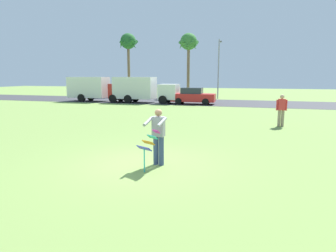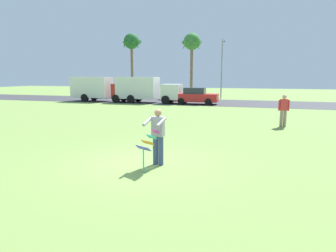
# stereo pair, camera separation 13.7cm
# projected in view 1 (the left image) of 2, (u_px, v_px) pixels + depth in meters

# --- Properties ---
(ground_plane) EXTENTS (120.00, 120.00, 0.00)m
(ground_plane) POSITION_uv_depth(u_px,v_px,m) (144.00, 164.00, 9.07)
(ground_plane) COLOR olive
(road_strip) EXTENTS (120.00, 8.00, 0.01)m
(road_strip) POSITION_uv_depth(u_px,v_px,m) (223.00, 103.00, 30.01)
(road_strip) COLOR #38383D
(road_strip) RESTS_ON ground
(person_kite_flyer) EXTENTS (0.58, 0.68, 1.73)m
(person_kite_flyer) POSITION_uv_depth(u_px,v_px,m) (158.00, 135.00, 8.79)
(person_kite_flyer) COLOR #384772
(person_kite_flyer) RESTS_ON ground
(kite_held) EXTENTS (0.60, 0.73, 1.17)m
(kite_held) POSITION_uv_depth(u_px,v_px,m) (148.00, 144.00, 8.24)
(kite_held) COLOR #D83399
(kite_held) RESTS_ON ground
(parked_truck_red_cab) EXTENTS (6.70, 2.13, 2.62)m
(parked_truck_red_cab) POSITION_uv_depth(u_px,v_px,m) (95.00, 88.00, 31.32)
(parked_truck_red_cab) COLOR #B2231E
(parked_truck_red_cab) RESTS_ON ground
(parked_truck_white_box) EXTENTS (6.70, 2.13, 2.62)m
(parked_truck_white_box) POSITION_uv_depth(u_px,v_px,m) (142.00, 89.00, 29.78)
(parked_truck_white_box) COLOR silver
(parked_truck_white_box) RESTS_ON ground
(parked_car_red) EXTENTS (4.24, 1.92, 1.60)m
(parked_car_red) POSITION_uv_depth(u_px,v_px,m) (193.00, 96.00, 28.36)
(parked_car_red) COLOR red
(parked_car_red) RESTS_ON ground
(palm_tree_left_near) EXTENTS (2.58, 2.71, 8.45)m
(palm_tree_left_near) POSITION_uv_depth(u_px,v_px,m) (128.00, 44.00, 39.46)
(palm_tree_left_near) COLOR brown
(palm_tree_left_near) RESTS_ON ground
(palm_tree_right_near) EXTENTS (2.58, 2.71, 8.07)m
(palm_tree_right_near) POSITION_uv_depth(u_px,v_px,m) (189.00, 44.00, 36.69)
(palm_tree_right_near) COLOR brown
(palm_tree_right_near) RESTS_ON ground
(streetlight_pole) EXTENTS (0.24, 1.65, 7.00)m
(streetlight_pole) POSITION_uv_depth(u_px,v_px,m) (219.00, 65.00, 34.58)
(streetlight_pole) COLOR #9E9EA3
(streetlight_pole) RESTS_ON ground
(person_walker_near) EXTENTS (0.57, 0.27, 1.73)m
(person_walker_near) POSITION_uv_depth(u_px,v_px,m) (281.00, 109.00, 15.65)
(person_walker_near) COLOR gray
(person_walker_near) RESTS_ON ground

